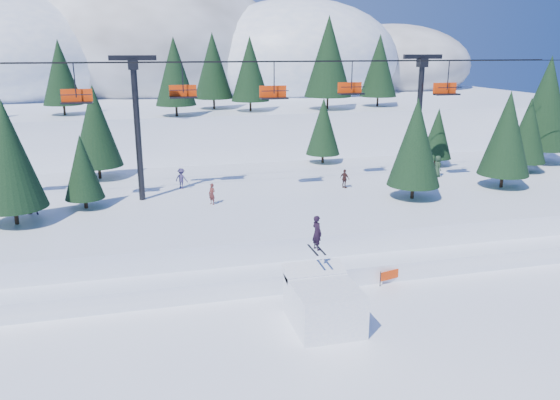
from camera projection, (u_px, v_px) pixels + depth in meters
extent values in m
plane|color=white|center=(344.00, 335.00, 26.13)|extent=(160.00, 160.00, 0.00)
cube|color=white|center=(262.00, 207.00, 42.58)|extent=(70.00, 22.00, 2.50)
cube|color=white|center=(298.00, 263.00, 33.44)|extent=(70.00, 6.00, 1.10)
cube|color=white|center=(195.00, 113.00, 88.75)|extent=(110.00, 60.00, 6.00)
ellipsoid|color=white|center=(6.00, 60.00, 83.50)|extent=(36.00, 32.40, 19.80)
ellipsoid|color=#605B59|center=(152.00, 48.00, 93.88)|extent=(44.00, 39.60, 26.40)
ellipsoid|color=white|center=(298.00, 59.00, 92.67)|extent=(34.00, 30.60, 19.72)
ellipsoid|color=#605B59|center=(390.00, 65.00, 103.41)|extent=(30.00, 27.00, 15.00)
cylinder|color=black|center=(177.00, 111.00, 60.02)|extent=(0.26, 0.26, 1.19)
cone|color=black|center=(175.00, 71.00, 58.88)|extent=(4.41, 4.41, 7.30)
cylinder|color=black|center=(251.00, 106.00, 64.67)|extent=(0.26, 0.26, 1.21)
cone|color=black|center=(250.00, 69.00, 63.51)|extent=(4.48, 4.48, 7.41)
cylinder|color=black|center=(327.00, 103.00, 66.65)|extent=(0.26, 0.26, 1.54)
cone|color=black|center=(329.00, 56.00, 65.17)|extent=(5.73, 5.73, 9.48)
cylinder|color=black|center=(64.00, 110.00, 61.02)|extent=(0.26, 0.26, 1.15)
cone|color=black|center=(60.00, 72.00, 59.92)|extent=(4.28, 4.28, 7.07)
cylinder|color=black|center=(377.00, 101.00, 70.18)|extent=(0.26, 0.26, 1.26)
cone|color=black|center=(379.00, 65.00, 68.98)|extent=(4.67, 4.67, 7.73)
cylinder|color=black|center=(214.00, 104.00, 67.22)|extent=(0.26, 0.26, 1.28)
cone|color=black|center=(213.00, 66.00, 65.99)|extent=(4.74, 4.74, 7.84)
cube|color=white|center=(324.00, 305.00, 26.82)|extent=(3.14, 3.88, 2.12)
cube|color=white|center=(314.00, 271.00, 28.07)|extent=(3.14, 1.36, 0.76)
imported|color=black|center=(317.00, 233.00, 27.47)|extent=(0.61, 0.75, 1.80)
cube|color=black|center=(313.00, 250.00, 27.66)|extent=(0.11, 1.65, 0.03)
cube|color=black|center=(320.00, 249.00, 27.76)|extent=(0.11, 1.65, 0.03)
cylinder|color=black|center=(138.00, 132.00, 38.74)|extent=(0.44, 0.44, 10.00)
cube|color=black|center=(133.00, 58.00, 37.37)|extent=(3.20, 0.35, 0.35)
cube|color=black|center=(133.00, 65.00, 37.49)|extent=(0.70, 0.70, 0.70)
cylinder|color=black|center=(418.00, 122.00, 44.02)|extent=(0.44, 0.44, 10.00)
cube|color=black|center=(423.00, 57.00, 42.65)|extent=(3.20, 0.35, 0.35)
cube|color=black|center=(422.00, 63.00, 42.77)|extent=(0.70, 0.70, 0.70)
cylinder|color=black|center=(292.00, 62.00, 38.97)|extent=(46.00, 0.06, 0.06)
cylinder|color=black|center=(283.00, 61.00, 41.21)|extent=(46.00, 0.06, 0.06)
cylinder|color=black|center=(75.00, 80.00, 35.72)|extent=(0.08, 0.08, 2.20)
cube|color=black|center=(77.00, 103.00, 36.11)|extent=(2.00, 0.75, 0.12)
cube|color=red|center=(77.00, 95.00, 36.35)|extent=(2.00, 0.10, 0.85)
cylinder|color=black|center=(75.00, 95.00, 35.64)|extent=(2.00, 0.06, 0.06)
cylinder|color=black|center=(183.00, 77.00, 39.69)|extent=(0.08, 0.08, 2.20)
cube|color=black|center=(184.00, 97.00, 40.08)|extent=(2.00, 0.75, 0.12)
cube|color=red|center=(183.00, 91.00, 40.31)|extent=(2.00, 0.10, 0.85)
cylinder|color=black|center=(184.00, 90.00, 39.61)|extent=(2.00, 0.06, 0.06)
cylinder|color=black|center=(274.00, 78.00, 38.96)|extent=(0.08, 0.08, 2.20)
cube|color=black|center=(274.00, 98.00, 39.35)|extent=(2.00, 0.75, 0.12)
cube|color=red|center=(273.00, 92.00, 39.58)|extent=(2.00, 0.10, 0.85)
cylinder|color=black|center=(275.00, 91.00, 38.87)|extent=(2.00, 0.06, 0.06)
cylinder|color=black|center=(352.00, 75.00, 42.85)|extent=(0.08, 0.08, 2.20)
cube|color=black|center=(351.00, 94.00, 43.24)|extent=(2.00, 0.75, 0.12)
cube|color=red|center=(350.00, 88.00, 43.47)|extent=(2.00, 0.10, 0.85)
cylinder|color=black|center=(353.00, 87.00, 42.76)|extent=(2.00, 0.06, 0.06)
cylinder|color=black|center=(448.00, 75.00, 42.30)|extent=(0.08, 0.08, 2.20)
cube|color=black|center=(447.00, 94.00, 42.69)|extent=(2.00, 0.75, 0.12)
cube|color=red|center=(445.00, 88.00, 42.92)|extent=(2.00, 0.10, 0.85)
cylinder|color=black|center=(450.00, 87.00, 42.21)|extent=(2.00, 0.06, 0.06)
cylinder|color=black|center=(16.00, 216.00, 34.37)|extent=(0.26, 0.26, 1.10)
cone|color=black|center=(8.00, 154.00, 33.31)|extent=(4.09, 4.09, 6.76)
cylinder|color=black|center=(502.00, 181.00, 43.51)|extent=(0.26, 0.26, 1.07)
cone|color=black|center=(507.00, 133.00, 42.48)|extent=(3.97, 3.97, 6.56)
cylinder|color=black|center=(524.00, 167.00, 48.94)|extent=(0.26, 0.26, 0.93)
cone|color=black|center=(528.00, 130.00, 48.05)|extent=(3.45, 3.45, 5.71)
cylinder|color=black|center=(540.00, 155.00, 52.85)|extent=(0.26, 0.26, 1.42)
cone|color=black|center=(546.00, 103.00, 51.48)|extent=(5.27, 5.27, 8.72)
cylinder|color=black|center=(435.00, 162.00, 51.44)|extent=(0.26, 0.26, 0.76)
cone|color=black|center=(437.00, 133.00, 50.71)|extent=(2.82, 2.82, 4.66)
cylinder|color=black|center=(100.00, 172.00, 46.47)|extent=(0.26, 0.26, 1.11)
cone|color=black|center=(95.00, 126.00, 45.40)|extent=(4.11, 4.11, 6.80)
cylinder|color=black|center=(323.00, 158.00, 52.81)|extent=(0.26, 0.26, 0.88)
cone|color=black|center=(323.00, 126.00, 51.97)|extent=(3.26, 3.26, 5.39)
cylinder|color=black|center=(86.00, 203.00, 37.86)|extent=(0.26, 0.26, 0.72)
cone|color=black|center=(82.00, 167.00, 37.16)|extent=(2.68, 2.68, 4.43)
cylinder|color=black|center=(412.00, 192.00, 40.25)|extent=(0.26, 0.26, 1.03)
cone|color=black|center=(416.00, 142.00, 39.26)|extent=(3.84, 3.84, 6.35)
imported|color=#351F37|center=(33.00, 201.00, 36.22)|extent=(1.06, 0.93, 1.85)
imported|color=#371E1C|center=(345.00, 179.00, 43.21)|extent=(0.79, 0.94, 1.51)
imported|color=#372E56|center=(181.00, 178.00, 43.03)|extent=(1.21, 1.10, 1.63)
imported|color=#572522|center=(212.00, 194.00, 38.68)|extent=(0.63, 0.66, 1.52)
imported|color=#1E3420|center=(437.00, 166.00, 46.97)|extent=(0.64, 0.94, 1.85)
cylinder|color=black|center=(380.00, 279.00, 31.33)|extent=(0.06, 0.06, 0.90)
cylinder|color=black|center=(417.00, 270.00, 32.65)|extent=(0.06, 0.06, 0.90)
cube|color=red|center=(399.00, 273.00, 31.96)|extent=(2.72, 0.76, 0.55)
cylinder|color=black|center=(414.00, 268.00, 32.92)|extent=(0.06, 0.06, 0.90)
cylinder|color=black|center=(455.00, 263.00, 33.63)|extent=(0.06, 0.06, 0.90)
cube|color=red|center=(434.00, 264.00, 33.25)|extent=(2.80, 0.08, 0.55)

